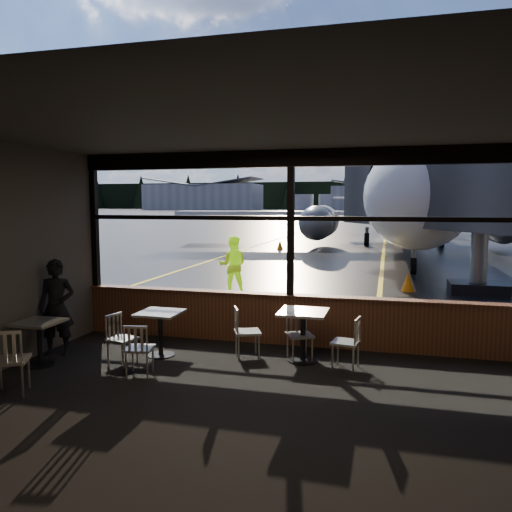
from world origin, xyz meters
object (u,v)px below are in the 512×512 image
at_px(chair_mid_s, 139,349).
at_px(cone_wing, 280,245).
at_px(cafe_table_left, 40,344).
at_px(chair_near_w, 247,333).
at_px(jet_bridge, 463,206).
at_px(cone_nose, 408,282).
at_px(ground_crew, 233,265).
at_px(passenger, 57,307).
at_px(chair_left_s, 10,361).
at_px(cafe_table_near, 303,336).
at_px(chair_mid_w, 122,340).
at_px(chair_near_e, 346,343).
at_px(chair_near_n, 300,336).
at_px(airliner, 406,158).
at_px(cafe_table_mid, 161,334).

bearing_deg(chair_mid_s, cone_wing, 85.04).
bearing_deg(cafe_table_left, chair_mid_s, -0.29).
bearing_deg(chair_near_w, chair_mid_s, -71.02).
xyz_separation_m(jet_bridge, cone_nose, (-1.31, 0.84, -2.22)).
height_order(chair_mid_s, cone_nose, chair_mid_s).
xyz_separation_m(cafe_table_left, ground_crew, (1.06, 6.81, 0.46)).
height_order(chair_near_w, passenger, passenger).
xyz_separation_m(chair_left_s, cone_nose, (5.46, 9.64, -0.19)).
xyz_separation_m(cafe_table_near, cone_nose, (1.90, 7.25, -0.15)).
distance_m(cafe_table_near, chair_mid_w, 2.89).
bearing_deg(cone_nose, cafe_table_near, -104.70).
height_order(jet_bridge, chair_near_e, jet_bridge).
distance_m(chair_left_s, passenger, 1.82).
bearing_deg(cafe_table_near, chair_near_n, 147.92).
bearing_deg(passenger, cone_wing, 72.61).
distance_m(jet_bridge, cafe_table_near, 7.46).
relative_size(airliner, cafe_table_left, 46.51).
xyz_separation_m(jet_bridge, cafe_table_mid, (-5.58, -6.73, -2.11)).
bearing_deg(cafe_table_mid, cafe_table_near, 7.70).
relative_size(cafe_table_left, chair_near_w, 0.84).
xyz_separation_m(cafe_table_near, passenger, (-4.09, -0.69, 0.40)).
relative_size(cafe_table_near, cone_wing, 1.57).
relative_size(cone_nose, cone_wing, 1.03).
distance_m(cafe_table_near, cafe_table_left, 4.19).
relative_size(cafe_table_left, chair_mid_s, 0.89).
bearing_deg(chair_mid_s, chair_near_n, 20.00).
xyz_separation_m(cone_nose, cone_wing, (-6.38, 11.98, -0.01)).
bearing_deg(airliner, cafe_table_mid, -101.47).
distance_m(chair_mid_s, cone_nose, 9.49).
bearing_deg(passenger, jet_bridge, 25.68).
relative_size(airliner, passenger, 20.60).
xyz_separation_m(chair_near_n, ground_crew, (-2.87, 5.49, 0.41)).
distance_m(cafe_table_left, chair_left_s, 1.20).
bearing_deg(cafe_table_near, chair_near_e, -16.04).
relative_size(chair_near_n, chair_mid_w, 1.02).
xyz_separation_m(airliner, cafe_table_left, (-6.20, -23.68, -4.78)).
bearing_deg(chair_left_s, chair_near_w, 14.75).
bearing_deg(airliner, chair_near_n, -95.88).
relative_size(cafe_table_mid, chair_mid_w, 0.93).
distance_m(chair_near_e, chair_mid_w, 3.52).
relative_size(chair_near_w, ground_crew, 0.52).
bearing_deg(cafe_table_mid, chair_mid_w, -124.77).
distance_m(cafe_table_near, chair_mid_s, 2.58).
height_order(cafe_table_left, passenger, passenger).
distance_m(cafe_table_mid, chair_left_s, 2.39).
xyz_separation_m(cafe_table_near, cafe_table_left, (-3.99, -1.28, -0.06)).
bearing_deg(chair_near_w, cafe_table_mid, -103.49).
distance_m(chair_left_s, ground_crew, 7.95).
distance_m(cafe_table_mid, cone_wing, 19.67).
height_order(cafe_table_mid, cone_wing, cafe_table_mid).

